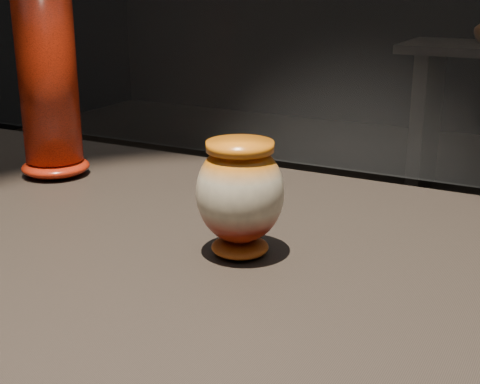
# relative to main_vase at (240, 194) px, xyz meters

# --- Properties ---
(main_vase) EXTENTS (0.13, 0.13, 0.16)m
(main_vase) POSITION_rel_main_vase_xyz_m (0.00, 0.00, 0.00)
(main_vase) COLOR maroon
(main_vase) RESTS_ON display_plinth
(tall_vase) EXTENTS (0.16, 0.16, 0.40)m
(tall_vase) POSITION_rel_main_vase_xyz_m (-0.49, 0.17, 0.11)
(tall_vase) COLOR red
(tall_vase) RESTS_ON display_plinth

